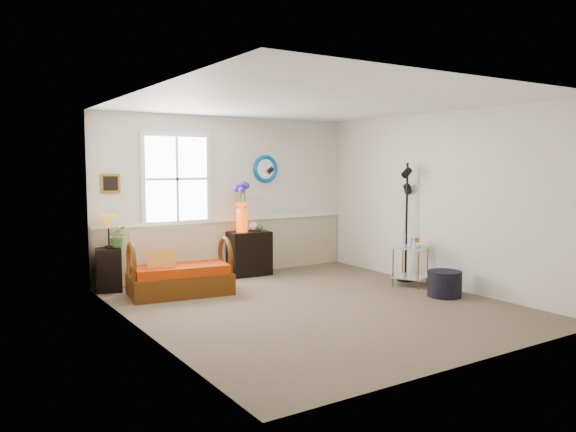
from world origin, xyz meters
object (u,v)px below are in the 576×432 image
ottoman (445,284)px  side_table (410,266)px  loveseat (180,262)px  lamp_stand (109,270)px  cabinet (249,253)px  floor_lamp (406,222)px

ottoman → side_table: bearing=81.7°
loveseat → lamp_stand: (-0.79, 0.73, -0.14)m
loveseat → lamp_stand: size_ratio=2.21×
cabinet → ottoman: (1.54, -2.81, -0.18)m
loveseat → floor_lamp: 3.53m
lamp_stand → cabinet: bearing=-0.9°
cabinet → ottoman: size_ratio=1.56×
floor_lamp → ottoman: 1.34m
cabinet → side_table: (1.65, -2.04, -0.07)m
cabinet → loveseat: bearing=-150.5°
lamp_stand → ottoman: lamp_stand is taller
loveseat → floor_lamp: floor_lamp is taller
floor_lamp → loveseat: bearing=153.3°
lamp_stand → cabinet: size_ratio=0.86×
lamp_stand → ottoman: (3.82, -2.85, -0.13)m
ottoman → loveseat: bearing=145.1°
side_table → ottoman: side_table is taller
floor_lamp → ottoman: size_ratio=3.98×
lamp_stand → loveseat: bearing=-42.8°
lamp_stand → cabinet: (2.28, -0.04, 0.05)m
side_table → floor_lamp: (0.20, 0.30, 0.63)m
cabinet → lamp_stand: bearing=-176.4°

